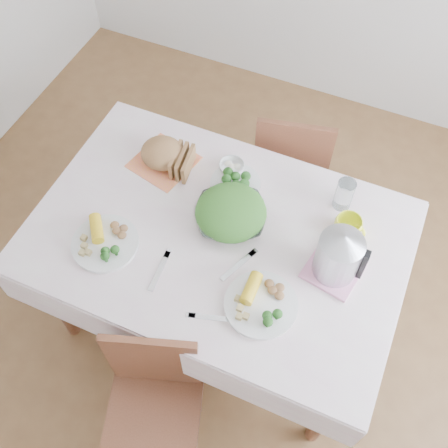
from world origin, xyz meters
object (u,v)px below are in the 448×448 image
at_px(dining_table, 218,278).
at_px(chair_near, 151,416).
at_px(yellow_mug, 348,227).
at_px(dinner_plate_left, 105,244).
at_px(electric_kettle, 339,255).
at_px(salad_bowl, 231,216).
at_px(chair_far, 293,152).
at_px(dinner_plate_right, 261,305).

distance_m(dining_table, chair_near, 0.69).
bearing_deg(yellow_mug, dining_table, -155.68).
height_order(dinner_plate_left, yellow_mug, yellow_mug).
bearing_deg(electric_kettle, dining_table, -163.43).
height_order(dining_table, salad_bowl, salad_bowl).
relative_size(chair_far, yellow_mug, 7.52).
bearing_deg(chair_near, electric_kettle, 38.83).
height_order(dining_table, yellow_mug, yellow_mug).
xyz_separation_m(salad_bowl, yellow_mug, (0.45, 0.13, 0.01)).
xyz_separation_m(dining_table, electric_kettle, (0.48, 0.03, 0.51)).
relative_size(salad_bowl, dinner_plate_right, 0.99).
distance_m(dining_table, electric_kettle, 0.70).
relative_size(chair_near, dinner_plate_right, 2.97).
relative_size(chair_near, electric_kettle, 3.48).
height_order(salad_bowl, dinner_plate_right, salad_bowl).
bearing_deg(dinner_plate_right, chair_far, 101.02).
bearing_deg(dinner_plate_left, salad_bowl, 36.54).
relative_size(dinner_plate_right, electric_kettle, 1.17).
xyz_separation_m(chair_far, electric_kettle, (0.40, -0.76, 0.42)).
distance_m(chair_near, yellow_mug, 1.06).
relative_size(chair_near, dinner_plate_left, 3.05).
bearing_deg(dinner_plate_right, dinner_plate_left, -179.95).
height_order(chair_near, electric_kettle, electric_kettle).
distance_m(dining_table, yellow_mug, 0.67).
xyz_separation_m(chair_near, yellow_mug, (0.45, 0.90, 0.34)).
distance_m(chair_near, electric_kettle, 0.94).
height_order(chair_near, dinner_plate_right, chair_near).
height_order(dining_table, electric_kettle, electric_kettle).
height_order(chair_near, chair_far, chair_far).
relative_size(chair_near, yellow_mug, 7.28).
xyz_separation_m(chair_far, dinner_plate_right, (0.20, -1.01, 0.31)).
relative_size(dining_table, chair_far, 1.66).
distance_m(dinner_plate_left, dinner_plate_right, 0.66).
distance_m(chair_far, salad_bowl, 0.78).
relative_size(yellow_mug, electric_kettle, 0.48).
xyz_separation_m(chair_near, electric_kettle, (0.46, 0.71, 0.42)).
bearing_deg(electric_kettle, chair_near, -109.09).
xyz_separation_m(salad_bowl, electric_kettle, (0.45, -0.05, 0.09)).
xyz_separation_m(yellow_mug, electric_kettle, (0.00, -0.19, 0.08)).
distance_m(chair_near, chair_far, 1.48).
bearing_deg(dining_table, dinner_plate_right, -39.24).
bearing_deg(chair_far, dining_table, 71.77).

